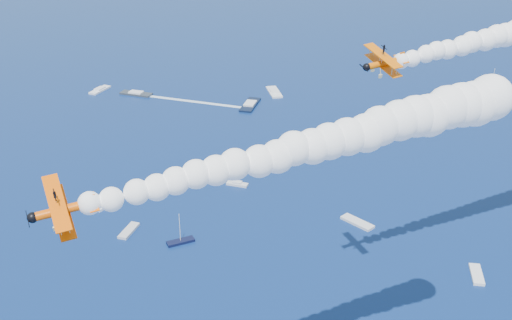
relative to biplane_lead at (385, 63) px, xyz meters
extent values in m
cube|color=#2B2E39|center=(28.13, 89.22, -55.42)|extent=(7.68, 6.97, 0.70)
cube|color=#2D343D|center=(-50.50, 145.42, -55.42)|extent=(13.38, 9.43, 0.70)
cube|color=black|center=(-7.05, 127.10, -55.42)|extent=(10.10, 15.63, 0.70)
cube|color=white|center=(4.30, 139.93, -55.42)|extent=(4.96, 13.26, 0.70)
cube|color=black|center=(-36.18, 35.30, -55.42)|extent=(7.26, 4.16, 0.70)
cube|color=white|center=(-65.19, 151.88, -55.42)|extent=(8.42, 10.76, 0.70)
cube|color=white|center=(-14.86, 81.11, -55.42)|extent=(12.68, 4.40, 0.70)
cube|color=silver|center=(-49.16, 42.19, -55.42)|extent=(5.50, 8.03, 0.70)
cube|color=silver|center=(-18.91, 63.68, -55.42)|extent=(6.54, 4.54, 0.70)
cube|color=white|center=(30.84, 12.32, -55.42)|extent=(4.68, 8.32, 0.70)
cube|color=white|center=(-55.20, 57.97, -55.42)|extent=(9.31, 9.82, 0.70)
cube|color=silver|center=(9.97, 38.30, -55.42)|extent=(7.83, 9.19, 0.70)
cube|color=white|center=(83.59, 115.61, -55.42)|extent=(12.16, 10.18, 0.70)
cube|color=white|center=(-27.72, 134.09, -55.74)|extent=(34.91, 18.71, 0.04)
camera|label=1|loc=(-35.82, -101.68, 32.89)|focal=45.34mm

